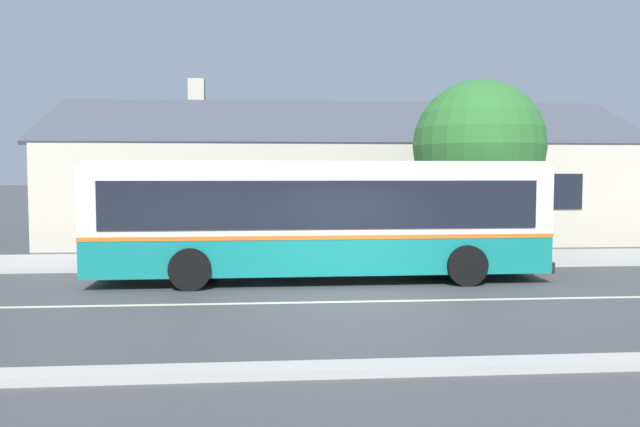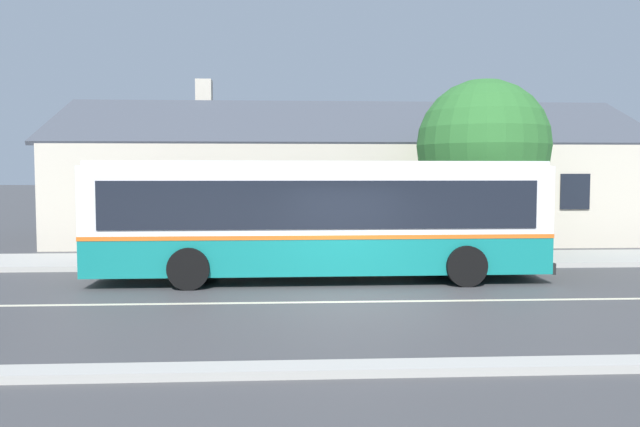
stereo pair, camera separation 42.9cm
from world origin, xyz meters
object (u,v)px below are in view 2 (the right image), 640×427
Objects in this scene: bench_down_street at (279,245)px; bench_by_building at (113,247)px; street_tree_primary at (483,146)px; transit_bus at (319,216)px.

bench_by_building is at bearing -179.36° from bench_down_street.
street_tree_primary reaches higher than bench_down_street.
street_tree_primary is at bearing 11.96° from bench_down_street.
street_tree_primary reaches higher than transit_bus.
bench_by_building is at bearing -172.80° from street_tree_primary.
transit_bus is 6.68m from bench_by_building.
transit_bus is 7.12× the size of bench_by_building.
street_tree_primary is (6.67, 1.41, 3.08)m from bench_down_street.
bench_by_building and bench_down_street have the same top height.
transit_bus is 1.97× the size of street_tree_primary.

